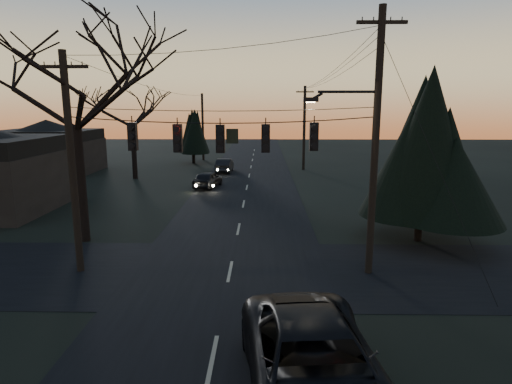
{
  "coord_description": "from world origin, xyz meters",
  "views": [
    {
      "loc": [
        1.3,
        -6.07,
        6.48
      ],
      "look_at": [
        1.05,
        9.4,
        3.37
      ],
      "focal_mm": 30.0,
      "sensor_mm": 36.0,
      "label": 1
    }
  ],
  "objects_px": {
    "sedan_oncoming_b": "(225,166)",
    "utility_pole_right": "(368,273)",
    "suv_near": "(315,368)",
    "bare_tree_left": "(73,81)",
    "utility_pole_left": "(81,271)",
    "sedan_oncoming_a": "(208,179)",
    "utility_pole_far_l": "(204,160)",
    "evergreen_right": "(424,155)",
    "utility_pole_far_r": "(303,170)"
  },
  "relations": [
    {
      "from": "sedan_oncoming_b",
      "to": "utility_pole_right",
      "type": "bearing_deg",
      "value": 109.3
    },
    {
      "from": "suv_near",
      "to": "bare_tree_left",
      "type": "bearing_deg",
      "value": 124.93
    },
    {
      "from": "utility_pole_left",
      "to": "sedan_oncoming_b",
      "type": "bearing_deg",
      "value": 82.47
    },
    {
      "from": "utility_pole_left",
      "to": "bare_tree_left",
      "type": "height_order",
      "value": "bare_tree_left"
    },
    {
      "from": "utility_pole_right",
      "to": "sedan_oncoming_a",
      "type": "bearing_deg",
      "value": 115.79
    },
    {
      "from": "sedan_oncoming_a",
      "to": "utility_pole_far_l",
      "type": "bearing_deg",
      "value": -70.1
    },
    {
      "from": "bare_tree_left",
      "to": "sedan_oncoming_b",
      "type": "distance_m",
      "value": 23.9
    },
    {
      "from": "suv_near",
      "to": "sedan_oncoming_a",
      "type": "relative_size",
      "value": 1.63
    },
    {
      "from": "utility_pole_far_l",
      "to": "evergreen_right",
      "type": "distance_m",
      "value": 35.39
    },
    {
      "from": "utility_pole_far_r",
      "to": "evergreen_right",
      "type": "height_order",
      "value": "evergreen_right"
    },
    {
      "from": "utility_pole_right",
      "to": "utility_pole_far_l",
      "type": "xyz_separation_m",
      "value": [
        -11.5,
        36.0,
        0.0
      ]
    },
    {
      "from": "utility_pole_right",
      "to": "bare_tree_left",
      "type": "bearing_deg",
      "value": 163.21
    },
    {
      "from": "bare_tree_left",
      "to": "suv_near",
      "type": "distance_m",
      "value": 16.6
    },
    {
      "from": "utility_pole_right",
      "to": "sedan_oncoming_a",
      "type": "distance_m",
      "value": 19.93
    },
    {
      "from": "utility_pole_left",
      "to": "sedan_oncoming_a",
      "type": "xyz_separation_m",
      "value": [
        2.84,
        17.93,
        0.67
      ]
    },
    {
      "from": "utility_pole_right",
      "to": "evergreen_right",
      "type": "bearing_deg",
      "value": 50.82
    },
    {
      "from": "suv_near",
      "to": "utility_pole_right",
      "type": "bearing_deg",
      "value": 62.94
    },
    {
      "from": "utility_pole_left",
      "to": "evergreen_right",
      "type": "height_order",
      "value": "evergreen_right"
    },
    {
      "from": "bare_tree_left",
      "to": "utility_pole_right",
      "type": "bearing_deg",
      "value": -16.79
    },
    {
      "from": "utility_pole_far_r",
      "to": "utility_pole_far_l",
      "type": "distance_m",
      "value": 14.01
    },
    {
      "from": "sedan_oncoming_a",
      "to": "bare_tree_left",
      "type": "bearing_deg",
      "value": 84.24
    },
    {
      "from": "utility_pole_right",
      "to": "suv_near",
      "type": "height_order",
      "value": "utility_pole_right"
    },
    {
      "from": "utility_pole_right",
      "to": "sedan_oncoming_a",
      "type": "relative_size",
      "value": 2.55
    },
    {
      "from": "utility_pole_right",
      "to": "utility_pole_left",
      "type": "height_order",
      "value": "utility_pole_right"
    },
    {
      "from": "utility_pole_left",
      "to": "sedan_oncoming_a",
      "type": "bearing_deg",
      "value": 81.01
    },
    {
      "from": "utility_pole_left",
      "to": "utility_pole_far_r",
      "type": "xyz_separation_m",
      "value": [
        11.5,
        28.0,
        0.0
      ]
    },
    {
      "from": "utility_pole_left",
      "to": "suv_near",
      "type": "relative_size",
      "value": 1.33
    },
    {
      "from": "utility_pole_right",
      "to": "suv_near",
      "type": "relative_size",
      "value": 1.56
    },
    {
      "from": "utility_pole_right",
      "to": "suv_near",
      "type": "bearing_deg",
      "value": -111.66
    },
    {
      "from": "bare_tree_left",
      "to": "suv_near",
      "type": "bearing_deg",
      "value": -49.67
    },
    {
      "from": "sedan_oncoming_b",
      "to": "utility_pole_left",
      "type": "bearing_deg",
      "value": 84.76
    },
    {
      "from": "evergreen_right",
      "to": "sedan_oncoming_b",
      "type": "relative_size",
      "value": 1.79
    },
    {
      "from": "evergreen_right",
      "to": "sedan_oncoming_a",
      "type": "height_order",
      "value": "evergreen_right"
    },
    {
      "from": "utility_pole_far_l",
      "to": "sedan_oncoming_b",
      "type": "height_order",
      "value": "utility_pole_far_l"
    },
    {
      "from": "utility_pole_left",
      "to": "utility_pole_far_l",
      "type": "bearing_deg",
      "value": 90.0
    },
    {
      "from": "bare_tree_left",
      "to": "sedan_oncoming_a",
      "type": "relative_size",
      "value": 2.77
    },
    {
      "from": "utility_pole_far_l",
      "to": "suv_near",
      "type": "xyz_separation_m",
      "value": [
        8.44,
        -43.69,
        0.89
      ]
    },
    {
      "from": "suv_near",
      "to": "sedan_oncoming_b",
      "type": "distance_m",
      "value": 34.3
    },
    {
      "from": "utility_pole_right",
      "to": "utility_pole_far_l",
      "type": "relative_size",
      "value": 1.25
    },
    {
      "from": "utility_pole_right",
      "to": "bare_tree_left",
      "type": "height_order",
      "value": "bare_tree_left"
    },
    {
      "from": "utility_pole_far_r",
      "to": "utility_pole_far_l",
      "type": "xyz_separation_m",
      "value": [
        -11.5,
        8.0,
        0.0
      ]
    },
    {
      "from": "utility_pole_right",
      "to": "utility_pole_far_l",
      "type": "height_order",
      "value": "utility_pole_right"
    },
    {
      "from": "bare_tree_left",
      "to": "sedan_oncoming_a",
      "type": "xyz_separation_m",
      "value": [
        4.22,
        14.04,
        -6.93
      ]
    },
    {
      "from": "suv_near",
      "to": "utility_pole_far_l",
      "type": "bearing_deg",
      "value": 95.54
    },
    {
      "from": "suv_near",
      "to": "sedan_oncoming_b",
      "type": "bearing_deg",
      "value": 92.94
    },
    {
      "from": "utility_pole_far_r",
      "to": "suv_near",
      "type": "xyz_separation_m",
      "value": [
        -3.06,
        -35.69,
        0.89
      ]
    },
    {
      "from": "evergreen_right",
      "to": "sedan_oncoming_a",
      "type": "distance_m",
      "value": 18.64
    },
    {
      "from": "bare_tree_left",
      "to": "sedan_oncoming_a",
      "type": "height_order",
      "value": "bare_tree_left"
    },
    {
      "from": "utility_pole_far_r",
      "to": "sedan_oncoming_b",
      "type": "xyz_separation_m",
      "value": [
        -8.03,
        -1.76,
        0.67
      ]
    },
    {
      "from": "utility_pole_left",
      "to": "utility_pole_far_l",
      "type": "xyz_separation_m",
      "value": [
        0.0,
        36.0,
        0.0
      ]
    }
  ]
}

